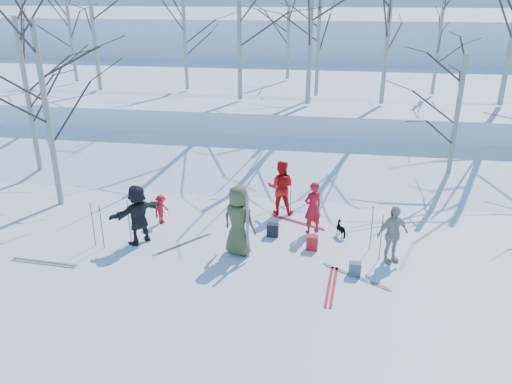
% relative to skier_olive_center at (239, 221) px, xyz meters
% --- Properties ---
extents(ground, '(120.00, 120.00, 0.00)m').
position_rel_skier_olive_center_xyz_m(ground, '(0.26, -0.10, -1.00)').
color(ground, white).
rests_on(ground, ground).
extents(snow_ramp, '(70.00, 9.49, 4.12)m').
position_rel_skier_olive_center_xyz_m(snow_ramp, '(0.26, 6.90, -0.85)').
color(snow_ramp, white).
rests_on(snow_ramp, ground).
extents(snow_plateau, '(70.00, 18.00, 2.20)m').
position_rel_skier_olive_center_xyz_m(snow_plateau, '(0.26, 16.90, -0.00)').
color(snow_plateau, white).
rests_on(snow_plateau, ground).
extents(far_hill, '(90.00, 30.00, 6.00)m').
position_rel_skier_olive_center_xyz_m(far_hill, '(0.26, 37.90, 1.00)').
color(far_hill, white).
rests_on(far_hill, ground).
extents(skier_olive_center, '(1.14, 0.95, 2.00)m').
position_rel_skier_olive_center_xyz_m(skier_olive_center, '(0.00, 0.00, 0.00)').
color(skier_olive_center, '#4C5030').
rests_on(skier_olive_center, ground).
extents(skier_red_north, '(0.71, 0.66, 1.62)m').
position_rel_skier_olive_center_xyz_m(skier_red_north, '(1.94, 1.65, -0.19)').
color(skier_red_north, '#B61020').
rests_on(skier_red_north, ground).
extents(skier_redor_behind, '(0.88, 0.69, 1.81)m').
position_rel_skier_olive_center_xyz_m(skier_redor_behind, '(0.83, 2.90, -0.10)').
color(skier_redor_behind, red).
rests_on(skier_redor_behind, ground).
extents(skier_red_seated, '(0.53, 0.69, 0.95)m').
position_rel_skier_olive_center_xyz_m(skier_red_seated, '(-2.77, 1.52, -0.53)').
color(skier_red_seated, '#B61020').
rests_on(skier_red_seated, ground).
extents(skier_cream_east, '(1.02, 0.81, 1.62)m').
position_rel_skier_olive_center_xyz_m(skier_cream_east, '(4.13, 0.22, -0.19)').
color(skier_cream_east, beige).
rests_on(skier_cream_east, ground).
extents(skier_grey_west, '(1.41, 1.64, 1.78)m').
position_rel_skier_olive_center_xyz_m(skier_grey_west, '(-2.97, 0.18, -0.11)').
color(skier_grey_west, black).
rests_on(skier_grey_west, ground).
extents(dog, '(0.51, 0.60, 0.47)m').
position_rel_skier_olive_center_xyz_m(dog, '(2.84, 1.49, -0.77)').
color(dog, black).
rests_on(dog, ground).
extents(upright_ski_left, '(0.10, 0.16, 1.90)m').
position_rel_skier_olive_center_xyz_m(upright_ski_left, '(0.29, -0.23, -0.05)').
color(upright_ski_left, silver).
rests_on(upright_ski_left, ground).
extents(upright_ski_right, '(0.09, 0.23, 1.89)m').
position_rel_skier_olive_center_xyz_m(upright_ski_right, '(0.28, -0.19, -0.05)').
color(upright_ski_right, silver).
rests_on(upright_ski_right, ground).
extents(ski_pair_a, '(2.05, 2.09, 0.02)m').
position_rel_skier_olive_center_xyz_m(ski_pair_a, '(-1.70, 0.23, -0.99)').
color(ski_pair_a, silver).
rests_on(ski_pair_a, ground).
extents(ski_pair_b, '(0.42, 1.92, 0.02)m').
position_rel_skier_olive_center_xyz_m(ski_pair_b, '(-5.10, -1.39, -0.99)').
color(ski_pair_b, silver).
rests_on(ski_pair_b, ground).
extents(ski_pair_c, '(1.88, 2.08, 0.02)m').
position_rel_skier_olive_center_xyz_m(ski_pair_c, '(3.22, -0.77, -0.99)').
color(ski_pair_c, silver).
rests_on(ski_pair_c, ground).
extents(ski_pair_d, '(1.69, 2.06, 0.02)m').
position_rel_skier_olive_center_xyz_m(ski_pair_d, '(1.45, 2.24, -0.99)').
color(ski_pair_d, maroon).
rests_on(ski_pair_d, ground).
extents(ski_pair_e, '(0.47, 1.93, 0.02)m').
position_rel_skier_olive_center_xyz_m(ski_pair_e, '(2.60, -1.33, -0.99)').
color(ski_pair_e, maroon).
rests_on(ski_pair_e, ground).
extents(ski_pole_a, '(0.02, 0.02, 1.34)m').
position_rel_skier_olive_center_xyz_m(ski_pole_a, '(-3.87, -0.32, -0.33)').
color(ski_pole_a, black).
rests_on(ski_pole_a, ground).
extents(ski_pole_b, '(0.02, 0.02, 1.34)m').
position_rel_skier_olive_center_xyz_m(ski_pole_b, '(3.63, 0.79, -0.33)').
color(ski_pole_b, black).
rests_on(ski_pole_b, ground).
extents(ski_pole_c, '(0.02, 0.02, 1.34)m').
position_rel_skier_olive_center_xyz_m(ski_pole_c, '(-3.24, 0.14, -0.33)').
color(ski_pole_c, black).
rests_on(ski_pole_c, ground).
extents(ski_pole_d, '(0.02, 0.02, 1.34)m').
position_rel_skier_olive_center_xyz_m(ski_pole_d, '(1.19, 2.59, -0.33)').
color(ski_pole_d, black).
rests_on(ski_pole_d, ground).
extents(ski_pole_e, '(0.02, 0.02, 1.34)m').
position_rel_skier_olive_center_xyz_m(ski_pole_e, '(-4.18, -0.22, -0.33)').
color(ski_pole_e, black).
rests_on(ski_pole_e, ground).
extents(ski_pole_f, '(0.02, 0.02, 1.34)m').
position_rel_skier_olive_center_xyz_m(ski_pole_f, '(3.85, 0.23, -0.33)').
color(ski_pole_f, black).
rests_on(ski_pole_f, ground).
extents(backpack_red, '(0.32, 0.22, 0.42)m').
position_rel_skier_olive_center_xyz_m(backpack_red, '(2.01, 0.53, -0.79)').
color(backpack_red, red).
rests_on(backpack_red, ground).
extents(backpack_grey, '(0.30, 0.20, 0.38)m').
position_rel_skier_olive_center_xyz_m(backpack_grey, '(3.17, -0.70, -0.81)').
color(backpack_grey, '#5A5C62').
rests_on(backpack_grey, ground).
extents(backpack_dark, '(0.34, 0.24, 0.40)m').
position_rel_skier_olive_center_xyz_m(backpack_dark, '(0.80, 1.19, -0.80)').
color(backpack_dark, black).
rests_on(backpack_dark, ground).
extents(birch_plateau_a, '(3.45, 3.45, 4.06)m').
position_rel_skier_olive_center_xyz_m(birch_plateau_a, '(7.00, 13.06, 3.23)').
color(birch_plateau_a, silver).
rests_on(birch_plateau_a, snow_plateau).
extents(birch_plateau_b, '(5.27, 5.27, 6.68)m').
position_rel_skier_olive_center_xyz_m(birch_plateau_b, '(-1.94, 10.41, 4.54)').
color(birch_plateau_b, silver).
rests_on(birch_plateau_b, snow_plateau).
extents(birch_plateau_e, '(4.29, 4.29, 5.28)m').
position_rel_skier_olive_center_xyz_m(birch_plateau_e, '(-0.37, 16.48, 3.84)').
color(birch_plateau_e, silver).
rests_on(birch_plateau_e, snow_plateau).
extents(birch_plateau_f, '(3.90, 3.90, 4.71)m').
position_rel_skier_olive_center_xyz_m(birch_plateau_f, '(-5.07, 12.48, 3.55)').
color(birch_plateau_f, silver).
rests_on(birch_plateau_f, snow_plateau).
extents(birch_plateau_g, '(4.26, 4.26, 5.23)m').
position_rel_skier_olive_center_xyz_m(birch_plateau_g, '(1.47, 11.78, 3.81)').
color(birch_plateau_g, silver).
rests_on(birch_plateau_g, snow_plateau).
extents(birch_plateau_h, '(5.27, 5.27, 6.67)m').
position_rel_skier_olive_center_xyz_m(birch_plateau_h, '(-9.31, 11.51, 4.53)').
color(birch_plateau_h, silver).
rests_on(birch_plateau_h, snow_plateau).
extents(birch_plateau_i, '(4.88, 4.88, 6.11)m').
position_rel_skier_olive_center_xyz_m(birch_plateau_i, '(4.41, 10.44, 4.25)').
color(birch_plateau_i, silver).
rests_on(birch_plateau_i, snow_plateau).
extents(birch_plateau_j, '(5.43, 5.43, 6.90)m').
position_rel_skier_olive_center_xyz_m(birch_plateau_j, '(1.20, 9.87, 4.65)').
color(birch_plateau_j, silver).
rests_on(birch_plateau_j, snow_plateau).
extents(birch_plateau_k, '(4.15, 4.15, 5.07)m').
position_rel_skier_olive_center_xyz_m(birch_plateau_k, '(-11.78, 13.78, 3.73)').
color(birch_plateau_k, silver).
rests_on(birch_plateau_k, snow_plateau).
extents(birch_edge_a, '(4.82, 4.82, 6.03)m').
position_rel_skier_olive_center_xyz_m(birch_edge_a, '(-6.75, 2.47, 2.02)').
color(birch_edge_a, silver).
rests_on(birch_edge_a, ground).
extents(birch_edge_d, '(4.81, 4.81, 6.02)m').
position_rel_skier_olive_center_xyz_m(birch_edge_d, '(-8.97, 4.93, 2.01)').
color(birch_edge_d, silver).
rests_on(birch_edge_d, ground).
extents(birch_edge_e, '(4.00, 4.00, 4.86)m').
position_rel_skier_olive_center_xyz_m(birch_edge_e, '(6.68, 6.11, 1.43)').
color(birch_edge_e, silver).
rests_on(birch_edge_e, ground).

